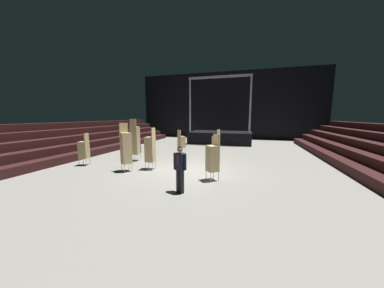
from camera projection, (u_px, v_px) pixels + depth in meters
ground_plane at (191, 171)px, 9.84m from camera, size 22.00×30.00×0.10m
arena_end_wall at (227, 106)px, 23.49m from camera, size 22.00×0.30×8.00m
bleacher_bank_left at (68, 140)px, 13.21m from camera, size 3.75×24.00×2.25m
stage_riser at (220, 137)px, 19.52m from camera, size 6.06×3.42×6.33m
man_with_tie at (180, 166)px, 6.77m from camera, size 0.56×0.36×1.71m
chair_stack_front_left at (84, 149)px, 10.64m from camera, size 0.54×0.54×1.79m
chair_stack_front_right at (126, 148)px, 9.41m from camera, size 0.61×0.61×2.39m
chair_stack_mid_left at (216, 142)px, 13.74m from camera, size 0.56×0.56×1.79m
chair_stack_mid_right at (150, 149)px, 9.80m from camera, size 0.47×0.47×2.14m
chair_stack_mid_centre at (213, 158)px, 8.09m from camera, size 0.62×0.62×1.96m
chair_stack_rear_left at (181, 142)px, 14.23m from camera, size 0.62×0.62×1.71m
chair_stack_rear_right at (135, 140)px, 11.69m from camera, size 0.47×0.47×2.56m
equipment_road_case at (134, 149)px, 14.23m from camera, size 0.98×0.72×0.55m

